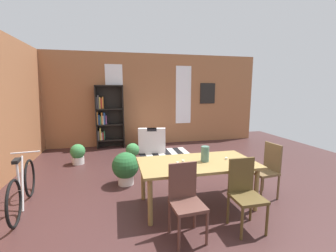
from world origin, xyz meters
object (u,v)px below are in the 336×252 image
at_px(potted_plant_window, 126,167).
at_px(dining_chair_head_right, 267,168).
at_px(bookshelf_tall, 107,117).
at_px(armchair_white, 152,142).
at_px(dining_chair_near_right, 245,191).
at_px(potted_plant_corner, 133,151).
at_px(vase_on_table, 205,154).
at_px(dining_table, 197,166).
at_px(dining_chair_near_left, 186,198).
at_px(potted_plant_by_shelf, 78,153).
at_px(bicycle_second, 23,188).

bearing_deg(potted_plant_window, dining_chair_head_right, -24.40).
bearing_deg(potted_plant_window, bookshelf_tall, 97.36).
relative_size(dining_chair_head_right, armchair_white, 1.02).
relative_size(dining_chair_near_right, potted_plant_corner, 1.94).
relative_size(vase_on_table, armchair_white, 0.27).
xyz_separation_m(dining_chair_head_right, potted_plant_window, (-2.40, 1.09, -0.15)).
bearing_deg(armchair_white, dining_table, -87.33).
bearing_deg(dining_chair_near_left, bookshelf_tall, 102.26).
bearing_deg(dining_chair_head_right, vase_on_table, -179.65).
height_order(vase_on_table, dining_chair_near_right, vase_on_table).
height_order(vase_on_table, potted_plant_by_shelf, vase_on_table).
bearing_deg(vase_on_table, armchair_white, 94.79).
bearing_deg(dining_chair_head_right, dining_chair_near_right, -140.70).
bearing_deg(bookshelf_tall, bicycle_second, -108.69).
xyz_separation_m(vase_on_table, bicycle_second, (-2.86, 0.54, -0.52)).
distance_m(armchair_white, potted_plant_window, 2.56).
bearing_deg(bookshelf_tall, potted_plant_by_shelf, -114.78).
distance_m(dining_chair_head_right, bicycle_second, 4.07).
relative_size(dining_chair_near_left, potted_plant_by_shelf, 1.85).
distance_m(vase_on_table, potted_plant_corner, 2.76).
distance_m(bicycle_second, potted_plant_window, 1.73).
xyz_separation_m(bicycle_second, potted_plant_window, (1.64, 0.55, 0.02)).
distance_m(dining_chair_head_right, potted_plant_corner, 3.31).
xyz_separation_m(dining_table, bookshelf_tall, (-1.49, 4.20, 0.35)).
bearing_deg(dining_chair_near_left, potted_plant_by_shelf, 117.99).
height_order(dining_table, vase_on_table, vase_on_table).
relative_size(vase_on_table, potted_plant_by_shelf, 0.48).
bearing_deg(potted_plant_window, dining_chair_near_right, -50.16).
bearing_deg(bicycle_second, potted_plant_window, 18.62).
bearing_deg(dining_chair_near_right, armchair_white, 97.89).
height_order(bicycle_second, potted_plant_corner, bicycle_second).
bearing_deg(dining_table, potted_plant_by_shelf, 129.91).
height_order(armchair_white, potted_plant_by_shelf, armchair_white).
bearing_deg(bookshelf_tall, dining_table, -70.43).
xyz_separation_m(bookshelf_tall, bicycle_second, (-1.24, -3.66, -0.67)).
distance_m(bookshelf_tall, bicycle_second, 3.92).
distance_m(dining_chair_near_left, armchair_white, 4.21).
relative_size(bicycle_second, potted_plant_by_shelf, 3.16).
distance_m(vase_on_table, dining_chair_near_right, 0.85).
relative_size(vase_on_table, bicycle_second, 0.15).
relative_size(bookshelf_tall, potted_plant_corner, 4.11).
bearing_deg(bicycle_second, potted_plant_by_shelf, 76.12).
distance_m(dining_chair_near_left, potted_plant_corner, 3.27).
relative_size(dining_table, dining_chair_near_right, 1.96).
bearing_deg(potted_plant_window, bicycle_second, -161.38).
bearing_deg(potted_plant_corner, dining_chair_near_left, -82.69).
bearing_deg(bookshelf_tall, vase_on_table, -68.89).
distance_m(dining_chair_near_right, armchair_white, 4.24).
height_order(dining_table, dining_chair_near_right, dining_chair_near_right).
bearing_deg(potted_plant_corner, potted_plant_window, -100.03).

